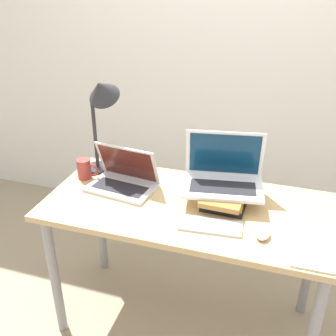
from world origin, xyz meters
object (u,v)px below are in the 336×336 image
wireless_keyboard (211,226)px  notepad (314,246)px  desk_lamp (101,101)px  laptop_on_books (223,176)px  mouse (263,233)px  laptop_left (123,179)px  book_stack (225,197)px  mug (85,169)px

wireless_keyboard → notepad: (0.43, -0.00, -0.00)m
wireless_keyboard → desk_lamp: 0.83m
laptop_on_books → wireless_keyboard: laptop_on_books is taller
laptop_on_books → mouse: bearing=-50.0°
wireless_keyboard → mouse: (0.22, -0.00, 0.01)m
wireless_keyboard → mouse: size_ratio=2.97×
laptop_left → book_stack: laptop_left is taller
laptop_left → notepad: bearing=-12.9°
book_stack → laptop_on_books: 0.10m
laptop_left → laptop_on_books: (0.50, 0.06, 0.07)m
laptop_left → mouse: laptop_left is taller
laptop_left → book_stack: bearing=0.1°
laptop_left → mouse: bearing=-16.1°
mug → mouse: bearing=-13.9°
laptop_left → wireless_keyboard: bearing=-22.6°
notepad → mug: mug is taller
mouse → wireless_keyboard: bearing=179.9°
notepad → laptop_left: bearing=167.1°
book_stack → wireless_keyboard: book_stack is taller
book_stack → mug: (-0.76, 0.03, 0.02)m
notepad → book_stack: bearing=152.3°
laptop_left → book_stack: 0.52m
laptop_on_books → desk_lamp: 0.72m
book_stack → mouse: (0.20, -0.21, -0.02)m
book_stack → wireless_keyboard: size_ratio=1.00×
notepad → wireless_keyboard: bearing=179.4°
mug → laptop_left: bearing=-6.9°
laptop_left → desk_lamp: desk_lamp is taller
laptop_on_books → mouse: (0.22, -0.26, -0.10)m
wireless_keyboard → notepad: 0.43m
book_stack → wireless_keyboard: 0.21m
mouse → notepad: bearing=-1.2°
mouse → mug: bearing=166.1°
laptop_left → mug: (-0.23, 0.03, 0.01)m
laptop_on_books → wireless_keyboard: (-0.00, -0.26, -0.11)m
notepad → desk_lamp: size_ratio=0.56×
laptop_on_books → mug: (-0.73, -0.03, -0.06)m
laptop_on_books → notepad: bearing=-32.1°
book_stack → mug: bearing=177.9°
notepad → desk_lamp: 1.20m
laptop_on_books → notepad: size_ratio=1.32×
laptop_left → wireless_keyboard: size_ratio=1.27×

